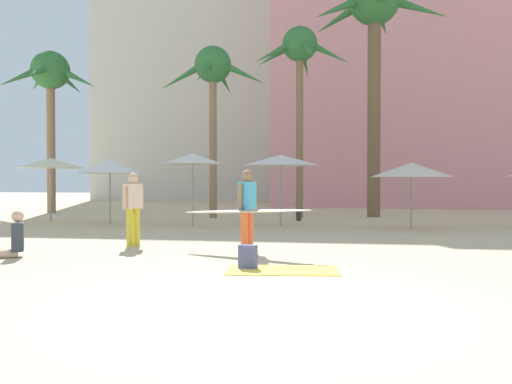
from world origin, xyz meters
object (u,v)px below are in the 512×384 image
Objects in this scene: palm_tree_left at (374,22)px; cafe_umbrella_0 at (193,159)px; palm_tree_right at (213,76)px; person_mid_left at (10,241)px; person_far_right at (133,206)px; cafe_umbrella_1 at (110,166)px; cafe_umbrella_4 at (281,160)px; person_mid_right at (246,209)px; beach_towel at (282,270)px; palm_tree_far_left at (50,80)px; cafe_umbrella_2 at (411,170)px; palm_tree_center at (299,58)px; backpack at (248,257)px; cafe_umbrella_6 at (51,163)px.

cafe_umbrella_0 is at bearing -138.11° from palm_tree_left.
palm_tree_right is 2.87× the size of cafe_umbrella_0.
person_far_right is at bearing -159.27° from person_mid_left.
cafe_umbrella_1 is 8.57m from person_mid_left.
palm_tree_right is 6.15m from cafe_umbrella_4.
palm_tree_left is at bearing 41.89° from cafe_umbrella_0.
beach_towel is at bearing 141.37° from person_mid_right.
palm_tree_left is 14.65m from person_mid_right.
cafe_umbrella_4 is at bearing -26.10° from palm_tree_far_left.
palm_tree_left is (15.23, -0.37, 1.99)m from palm_tree_far_left.
cafe_umbrella_4 reaches higher than person_far_right.
person_far_right is (-3.86, 2.85, 0.94)m from beach_towel.
person_far_right is (1.74, 2.14, 0.61)m from person_mid_left.
cafe_umbrella_2 is at bearing -97.09° from person_mid_right.
cafe_umbrella_0 is at bearing -6.32° from cafe_umbrella_1.
palm_tree_left is 16.76m from beach_towel.
person_far_right is at bearing 12.25° from person_mid_right.
palm_tree_far_left reaches higher than person_mid_left.
cafe_umbrella_4 is (3.26, -3.69, -3.68)m from palm_tree_right.
person_mid_right is at bearing -46.59° from palm_tree_far_left.
palm_tree_far_left is 0.75× the size of palm_tree_left.
person_mid_left is at bearing 79.58° from person_far_right.
person_mid_left is (-4.58, -1.45, -0.61)m from person_mid_right.
palm_tree_right reaches higher than person_mid_right.
cafe_umbrella_1 is at bearing -128.71° from palm_tree_right.
palm_tree_center is at bearing 34.31° from cafe_umbrella_1.
cafe_umbrella_2 is at bearing -8.40° from backpack.
palm_tree_right is 10.93m from person_far_right.
palm_tree_left is 4.31× the size of cafe_umbrella_6.
palm_tree_far_left is 4.51× the size of person_far_right.
palm_tree_left is at bearing 17.42° from palm_tree_center.
cafe_umbrella_1 is 2.57m from cafe_umbrella_6.
palm_tree_far_left is 17.77m from cafe_umbrella_2.
cafe_umbrella_4 is (6.18, -0.05, 0.15)m from cafe_umbrella_1.
cafe_umbrella_0 is 9.77m from beach_towel.
palm_tree_center is 10.83m from cafe_umbrella_6.
cafe_umbrella_4 reaches higher than person_mid_right.
palm_tree_right is at bearing -167.81° from palm_tree_center.
cafe_umbrella_0 is at bearing -7.51° from cafe_umbrella_6.
palm_tree_left reaches higher than cafe_umbrella_0.
cafe_umbrella_2 is 7.85m from person_mid_right.
cafe_umbrella_1 is 0.91× the size of cafe_umbrella_2.
cafe_umbrella_2 is 9.57m from backpack.
beach_towel is 0.62× the size of person_mid_right.
palm_tree_center reaches higher than person_far_right.
palm_tree_center is 12.36m from person_far_right.
cafe_umbrella_1 reaches higher than beach_towel.
palm_tree_right is (-3.54, -0.76, -0.79)m from palm_tree_center.
palm_tree_far_left is at bearing 145.35° from cafe_umbrella_0.
palm_tree_far_left is 1.09× the size of palm_tree_right.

